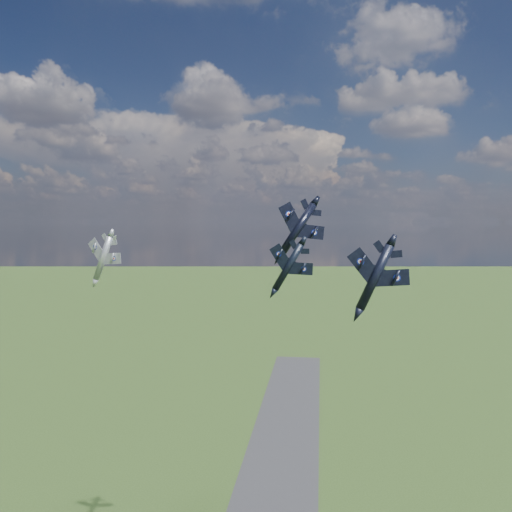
% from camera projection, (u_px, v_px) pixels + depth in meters
% --- Properties ---
extents(jet_lead_navy, '(11.17, 14.43, 7.20)m').
position_uv_depth(jet_lead_navy, '(288.00, 267.00, 92.22)').
color(jet_lead_navy, black).
extents(jet_right_navy, '(10.45, 13.78, 6.40)m').
position_uv_depth(jet_right_navy, '(375.00, 277.00, 68.62)').
color(jet_right_navy, black).
extents(jet_high_navy, '(16.47, 19.16, 9.26)m').
position_uv_depth(jet_high_navy, '(297.00, 229.00, 97.83)').
color(jet_high_navy, black).
extents(jet_left_silver, '(13.12, 15.36, 6.32)m').
position_uv_depth(jet_left_silver, '(103.00, 258.00, 99.35)').
color(jet_left_silver, '#9A9CA4').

